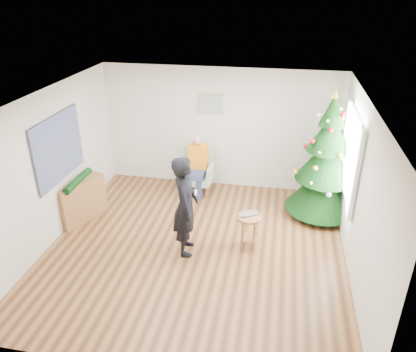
% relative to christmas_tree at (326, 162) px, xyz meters
% --- Properties ---
extents(floor, '(5.00, 5.00, 0.00)m').
position_rel_christmas_tree_xyz_m(floor, '(-2.15, -1.57, -1.11)').
color(floor, brown).
rests_on(floor, ground).
extents(ceiling, '(5.00, 5.00, 0.00)m').
position_rel_christmas_tree_xyz_m(ceiling, '(-2.15, -1.57, 1.49)').
color(ceiling, white).
rests_on(ceiling, wall_back).
extents(wall_back, '(5.00, 0.00, 5.00)m').
position_rel_christmas_tree_xyz_m(wall_back, '(-2.15, 0.93, 0.19)').
color(wall_back, silver).
rests_on(wall_back, floor).
extents(wall_front, '(5.00, 0.00, 5.00)m').
position_rel_christmas_tree_xyz_m(wall_front, '(-2.15, -4.07, 0.19)').
color(wall_front, silver).
rests_on(wall_front, floor).
extents(wall_left, '(0.00, 5.00, 5.00)m').
position_rel_christmas_tree_xyz_m(wall_left, '(-4.65, -1.57, 0.19)').
color(wall_left, silver).
rests_on(wall_left, floor).
extents(wall_right, '(0.00, 5.00, 5.00)m').
position_rel_christmas_tree_xyz_m(wall_right, '(0.35, -1.57, 0.19)').
color(wall_right, silver).
rests_on(wall_right, floor).
extents(window_panel, '(0.04, 1.30, 1.40)m').
position_rel_christmas_tree_xyz_m(window_panel, '(0.32, -0.57, 0.39)').
color(window_panel, white).
rests_on(window_panel, wall_right).
extents(curtains, '(0.05, 1.75, 1.50)m').
position_rel_christmas_tree_xyz_m(curtains, '(0.29, -0.57, 0.39)').
color(curtains, white).
rests_on(curtains, wall_right).
extents(christmas_tree, '(1.37, 1.37, 2.47)m').
position_rel_christmas_tree_xyz_m(christmas_tree, '(0.00, 0.00, 0.00)').
color(christmas_tree, '#3F2816').
rests_on(christmas_tree, floor).
extents(stool, '(0.41, 0.41, 0.61)m').
position_rel_christmas_tree_xyz_m(stool, '(-1.27, -1.36, -0.80)').
color(stool, brown).
rests_on(stool, floor).
extents(laptop, '(0.40, 0.35, 0.03)m').
position_rel_christmas_tree_xyz_m(laptop, '(-1.27, -1.36, -0.49)').
color(laptop, silver).
rests_on(laptop, stool).
extents(armchair, '(0.70, 0.63, 0.96)m').
position_rel_christmas_tree_xyz_m(armchair, '(-2.56, 0.49, -0.76)').
color(armchair, '#97B08E').
rests_on(armchair, floor).
extents(seated_person, '(0.38, 0.55, 1.26)m').
position_rel_christmas_tree_xyz_m(seated_person, '(-2.56, 0.44, -0.47)').
color(seated_person, navy).
rests_on(seated_person, armchair).
extents(standing_man, '(0.53, 0.70, 1.73)m').
position_rel_christmas_tree_xyz_m(standing_man, '(-2.29, -1.66, -0.25)').
color(standing_man, black).
rests_on(standing_man, floor).
extents(game_controller, '(0.06, 0.13, 0.04)m').
position_rel_christmas_tree_xyz_m(game_controller, '(-2.11, -1.69, 0.04)').
color(game_controller, white).
rests_on(game_controller, standing_man).
extents(console, '(0.67, 1.04, 0.80)m').
position_rel_christmas_tree_xyz_m(console, '(-4.48, -1.05, -0.71)').
color(console, brown).
rests_on(console, floor).
extents(garland, '(0.14, 0.90, 0.14)m').
position_rel_christmas_tree_xyz_m(garland, '(-4.48, -1.05, -0.29)').
color(garland, black).
rests_on(garland, console).
extents(tapestry, '(0.03, 1.50, 1.15)m').
position_rel_christmas_tree_xyz_m(tapestry, '(-4.61, -1.27, 0.44)').
color(tapestry, black).
rests_on(tapestry, wall_left).
extents(framed_picture, '(0.52, 0.05, 0.42)m').
position_rel_christmas_tree_xyz_m(framed_picture, '(-2.35, 0.89, 0.74)').
color(framed_picture, tan).
rests_on(framed_picture, wall_back).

